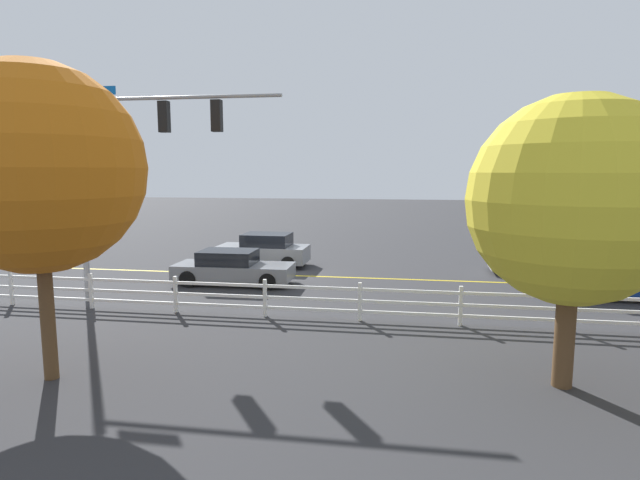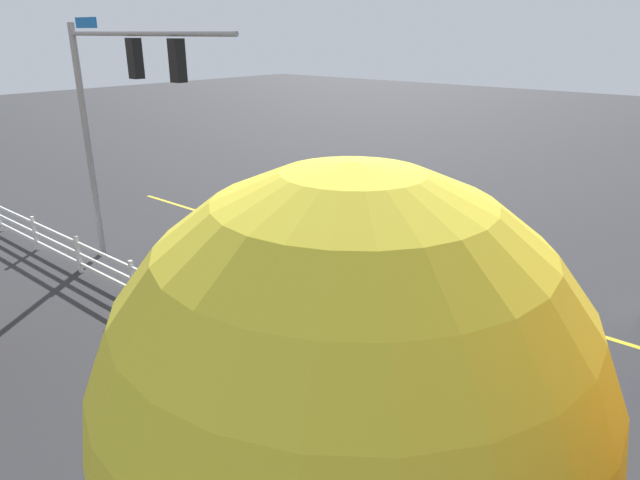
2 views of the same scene
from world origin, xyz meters
The scene contains 7 objects.
ground_plane centered at (0.00, 0.00, 0.00)m, with size 120.00×120.00×0.00m, color #2D2D30.
lane_center_stripe centered at (-4.00, 0.00, 0.00)m, with size 28.00×0.16×0.01m, color gold.
signal_assembly centered at (3.20, 4.85, 5.04)m, with size 7.14×0.38×7.17m.
car_0 centered at (0.91, 1.94, 0.65)m, with size 4.62×1.92×1.33m.
car_3 centered at (0.71, -1.99, 0.74)m, with size 4.21×2.03×1.53m.
white_rail_fence centered at (-3.00, 6.14, 0.60)m, with size 26.10×0.10×1.15m.
tree_1 centered at (-8.96, 10.12, 3.83)m, with size 4.16×4.16×5.92m.
Camera 2 is at (-11.34, 13.28, 6.79)m, focal length 31.56 mm.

